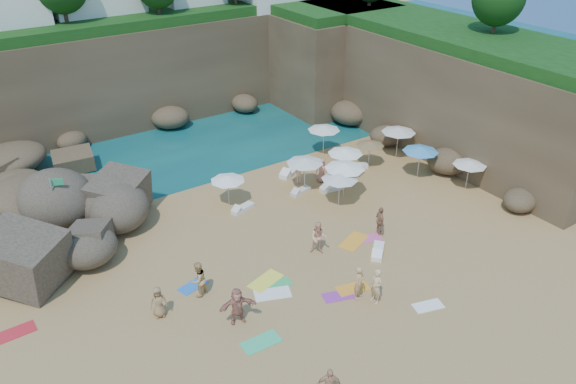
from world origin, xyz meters
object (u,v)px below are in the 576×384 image
parasol_1 (305,160)px  person_stand_4 (322,170)px  person_stand_3 (380,221)px  person_stand_5 (141,209)px  rock_outcrop (67,246)px  parasol_2 (324,128)px  parasol_0 (228,178)px  flag_pole (56,199)px  person_stand_2 (299,172)px  lounger_0 (243,208)px  person_stand_6 (376,286)px  person_stand_1 (198,280)px

parasol_1 → person_stand_4: parasol_1 is taller
person_stand_3 → person_stand_5: bearing=71.3°
rock_outcrop → parasol_2: parasol_2 is taller
rock_outcrop → parasol_0: size_ratio=3.75×
parasol_1 → flag_pole: bearing=167.5°
person_stand_3 → person_stand_2: bearing=23.7°
flag_pole → person_stand_2: bearing=-8.8°
flag_pole → person_stand_5: bearing=-11.8°
parasol_0 → parasol_1: size_ratio=0.89×
person_stand_5 → lounger_0: bearing=-54.1°
parasol_1 → person_stand_5: (-10.47, 2.38, -1.40)m
rock_outcrop → person_stand_2: size_ratio=5.26×
rock_outcrop → person_stand_6: (11.35, -13.34, 0.96)m
person_stand_4 → parasol_0: bearing=-149.6°
rock_outcrop → person_stand_4: 16.80m
person_stand_1 → person_stand_3: person_stand_1 is taller
parasol_1 → parasol_2: (4.42, 3.78, -0.04)m
flag_pole → person_stand_6: (11.14, -14.61, -1.43)m
person_stand_1 → person_stand_3: bearing=153.0°
person_stand_1 → person_stand_3: (11.20, -0.85, -0.07)m
flag_pole → parasol_2: size_ratio=1.55×
flag_pole → person_stand_6: 18.43m
parasol_2 → lounger_0: size_ratio=1.49×
person_stand_3 → person_stand_4: 7.19m
parasol_2 → person_stand_2: (-4.23, -2.81, -1.32)m
flag_pole → person_stand_5: (4.42, -0.92, -1.65)m
parasol_1 → lounger_0: 5.21m
person_stand_1 → person_stand_6: (6.96, -5.27, -0.01)m
parasol_1 → lounger_0: parasol_1 is taller
lounger_0 → person_stand_2: person_stand_2 is taller
flag_pole → parasol_1: size_ratio=1.52×
lounger_0 → person_stand_6: person_stand_6 is taller
flag_pole → person_stand_4: flag_pole is taller
person_stand_4 → person_stand_1: bearing=-115.8°
parasol_0 → parasol_1: 5.29m
person_stand_2 → person_stand_3: (0.30, -7.86, 0.11)m
parasol_2 → person_stand_3: parasol_2 is taller
person_stand_2 → person_stand_6: (-3.94, -12.28, 0.18)m
flag_pole → lounger_0: 10.87m
parasol_2 → lounger_0: bearing=-157.3°
person_stand_4 → person_stand_5: person_stand_4 is taller
rock_outcrop → person_stand_2: (15.28, -1.06, 0.78)m
rock_outcrop → person_stand_5: rock_outcrop is taller
parasol_0 → parasol_1: (5.19, -1.02, 0.24)m
person_stand_2 → person_stand_6: size_ratio=0.82×
person_stand_1 → person_stand_5: size_ratio=1.31×
person_stand_4 → rock_outcrop: bearing=-149.0°
flag_pole → person_stand_5: 4.81m
parasol_2 → person_stand_2: size_ratio=1.55×
parasol_0 → person_stand_3: size_ratio=1.22×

